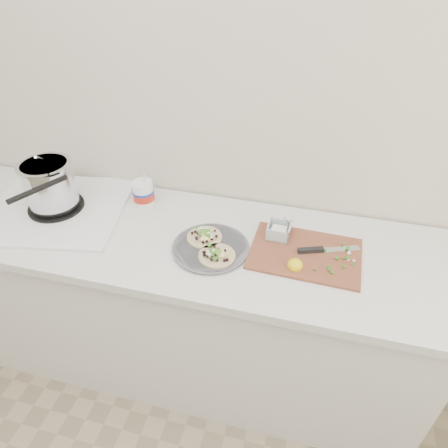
% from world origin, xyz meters
% --- Properties ---
extents(counter, '(2.44, 0.66, 0.90)m').
position_xyz_m(counter, '(0.00, 1.43, 0.45)').
color(counter, silver).
rests_on(counter, ground).
extents(stove, '(0.69, 0.65, 0.29)m').
position_xyz_m(stove, '(-0.50, 1.45, 0.99)').
color(stove, silver).
rests_on(stove, counter).
extents(taco_plate, '(0.31, 0.31, 0.04)m').
position_xyz_m(taco_plate, '(0.26, 1.36, 0.92)').
color(taco_plate, '#5B5B62').
rests_on(taco_plate, counter).
extents(tub, '(0.10, 0.10, 0.22)m').
position_xyz_m(tub, '(-0.13, 1.60, 0.97)').
color(tub, white).
rests_on(tub, counter).
extents(cutboard, '(0.44, 0.31, 0.07)m').
position_xyz_m(cutboard, '(0.62, 1.43, 0.92)').
color(cutboard, brown).
rests_on(cutboard, counter).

